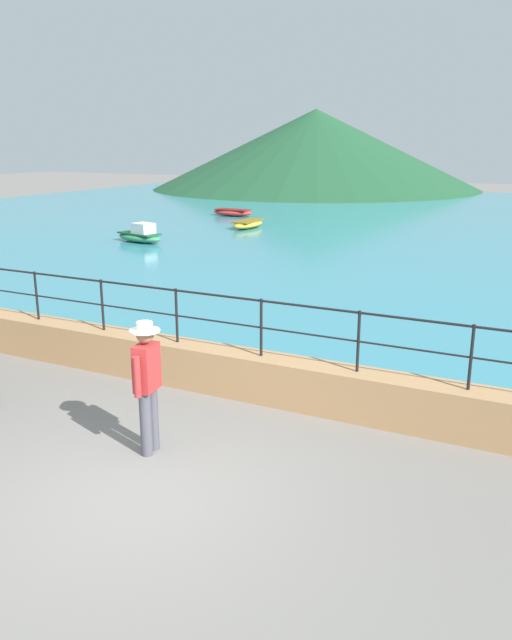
# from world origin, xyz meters

# --- Properties ---
(ground_plane) EXTENTS (120.00, 120.00, 0.00)m
(ground_plane) POSITION_xyz_m (0.00, 0.00, 0.00)
(ground_plane) COLOR slate
(promenade_wall) EXTENTS (20.00, 0.56, 0.70)m
(promenade_wall) POSITION_xyz_m (0.00, 3.20, 0.35)
(promenade_wall) COLOR tan
(promenade_wall) RESTS_ON ground
(railing) EXTENTS (18.44, 0.04, 0.90)m
(railing) POSITION_xyz_m (0.00, 3.20, 1.31)
(railing) COLOR black
(railing) RESTS_ON promenade_wall
(lake_water) EXTENTS (64.00, 44.32, 0.06)m
(lake_water) POSITION_xyz_m (0.00, 25.84, 0.03)
(lake_water) COLOR teal
(lake_water) RESTS_ON ground
(hill_main) EXTENTS (27.47, 27.47, 6.48)m
(hill_main) POSITION_xyz_m (-15.99, 45.91, 3.24)
(hill_main) COLOR #1E4C2D
(hill_main) RESTS_ON ground
(person_walking) EXTENTS (0.38, 0.57, 1.75)m
(person_walking) POSITION_xyz_m (-0.49, 0.96, 0.98)
(person_walking) COLOR #4C4C56
(person_walking) RESTS_ON ground
(boat_0) EXTENTS (2.34, 1.00, 0.36)m
(boat_0) POSITION_xyz_m (-12.23, 24.60, 0.26)
(boat_0) COLOR red
(boat_0) RESTS_ON lake_water
(boat_1) EXTENTS (0.92, 2.31, 0.36)m
(boat_1) POSITION_xyz_m (-9.24, 20.63, 0.26)
(boat_1) COLOR gold
(boat_1) RESTS_ON lake_water
(boat_2) EXTENTS (2.45, 1.42, 0.76)m
(boat_2) POSITION_xyz_m (-11.13, 15.03, 0.33)
(boat_2) COLOR #338C59
(boat_2) RESTS_ON lake_water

